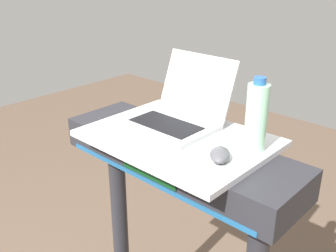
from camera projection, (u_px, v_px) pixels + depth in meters
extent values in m
cylinder|color=#28282D|center=(120.00, 232.00, 1.78)|extent=(0.07, 0.07, 0.91)
cube|color=#28282D|center=(178.00, 155.00, 1.37)|extent=(0.90, 0.28, 0.11)
cube|color=#0C3F19|center=(149.00, 170.00, 1.27)|extent=(0.24, 0.01, 0.06)
cube|color=#1E598C|center=(149.00, 182.00, 1.29)|extent=(0.81, 0.00, 0.02)
cube|color=silver|center=(178.00, 138.00, 1.34)|extent=(0.61, 0.45, 0.02)
cube|color=#B7B7BC|center=(169.00, 125.00, 1.40)|extent=(0.31, 0.23, 0.02)
cube|color=black|center=(166.00, 124.00, 1.38)|extent=(0.25, 0.13, 0.00)
cube|color=#B7B7BC|center=(197.00, 85.00, 1.46)|extent=(0.31, 0.09, 0.22)
cube|color=white|center=(196.00, 85.00, 1.45)|extent=(0.27, 0.07, 0.19)
ellipsoid|color=#4C4C51|center=(220.00, 155.00, 1.17)|extent=(0.10, 0.12, 0.03)
cylinder|color=#9EDBB2|center=(256.00, 118.00, 1.20)|extent=(0.07, 0.07, 0.21)
cylinder|color=#2659A5|center=(260.00, 81.00, 1.16)|extent=(0.04, 0.04, 0.02)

